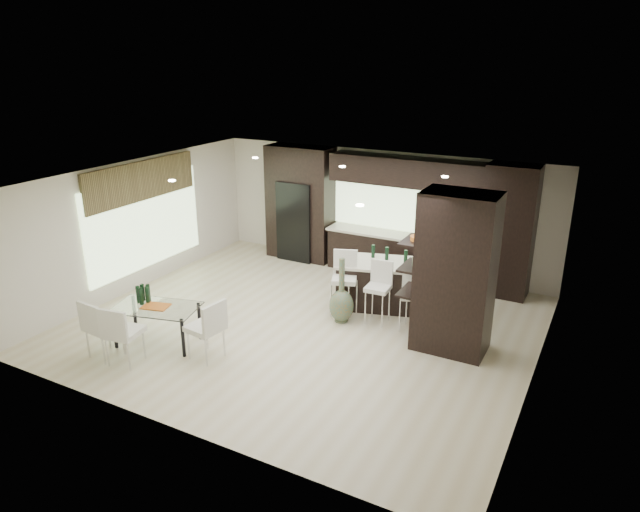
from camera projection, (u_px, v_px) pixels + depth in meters
The scene contains 22 objects.
ground at pixel (305, 324), 10.52m from camera, with size 8.00×8.00×0.00m, color #C1B493.
back_wall at pixel (380, 210), 12.96m from camera, with size 8.00×0.02×2.70m, color beige.
left_wall at pixel (137, 225), 11.84m from camera, with size 0.02×7.00×2.70m, color beige.
right_wall at pixel (543, 299), 8.28m from camera, with size 0.02×7.00×2.70m, color beige.
ceiling at pixel (303, 180), 9.60m from camera, with size 8.00×7.00×0.02m, color white.
window_left at pixel (145, 223), 11.98m from camera, with size 0.04×3.20×1.90m, color #B2D199.
window_back at pixel (405, 205), 12.60m from camera, with size 3.40×0.04×1.20m, color #B2D199.
stone_accent at pixel (142, 181), 11.67m from camera, with size 0.08×3.00×0.80m, color brown.
ceiling_spots at pixel (310, 179), 9.82m from camera, with size 4.00×3.00×0.02m, color white.
back_cabinetry at pixel (395, 216), 12.47m from camera, with size 6.80×0.68×2.70m, color black.
refrigerator at pixel (300, 220), 13.63m from camera, with size 0.90×0.68×1.90m, color black.
partition_column at pixel (455, 274), 9.24m from camera, with size 1.20×0.80×2.70m, color black.
kitchen_island at pixel (393, 285), 11.10m from camera, with size 2.20×0.95×0.92m, color black.
stool_left at pixel (344, 291), 10.72m from camera, with size 0.45×0.45×1.01m, color silver.
stool_mid at pixel (378, 299), 10.44m from camera, with size 0.42×0.42×0.94m, color silver.
stool_right at pixel (413, 306), 10.14m from camera, with size 0.42×0.42×0.95m, color silver.
bench at pixel (394, 290), 11.42m from camera, with size 1.24×0.48×0.48m, color black.
floor_vase at pixel (342, 290), 10.43m from camera, with size 0.46×0.46×1.24m, color #4D5B42, non-canonical shape.
dining_table at pixel (158, 325), 9.73m from camera, with size 1.41×0.80×0.68m, color white.
chair_near at pixel (124, 336), 9.07m from camera, with size 0.51×0.51×0.95m, color silver.
chair_far at pixel (105, 330), 9.27m from camera, with size 0.51×0.51×0.95m, color silver.
chair_end at pixel (206, 331), 9.22m from camera, with size 0.51×0.51×0.95m, color silver.
Camera 1 is at (4.72, -8.22, 4.74)m, focal length 32.00 mm.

